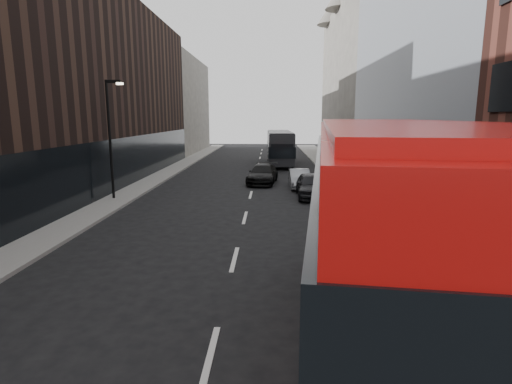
# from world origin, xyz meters

# --- Properties ---
(sidewalk_right) EXTENTS (3.00, 80.00, 0.15)m
(sidewalk_right) POSITION_xyz_m (7.50, 25.00, 0.07)
(sidewalk_right) COLOR slate
(sidewalk_right) RESTS_ON ground
(sidewalk_left) EXTENTS (2.00, 80.00, 0.15)m
(sidewalk_left) POSITION_xyz_m (-8.00, 25.00, 0.07)
(sidewalk_left) COLOR slate
(sidewalk_left) RESTS_ON ground
(building_modern_block) EXTENTS (5.03, 22.00, 20.00)m
(building_modern_block) POSITION_xyz_m (11.47, 21.00, 9.90)
(building_modern_block) COLOR gray
(building_modern_block) RESTS_ON ground
(building_victorian) EXTENTS (6.50, 24.00, 21.00)m
(building_victorian) POSITION_xyz_m (11.38, 44.00, 9.66)
(building_victorian) COLOR #5F5A54
(building_victorian) RESTS_ON ground
(building_left_mid) EXTENTS (5.00, 24.00, 14.00)m
(building_left_mid) POSITION_xyz_m (-11.50, 30.00, 7.00)
(building_left_mid) COLOR black
(building_left_mid) RESTS_ON ground
(building_left_far) EXTENTS (5.00, 20.00, 13.00)m
(building_left_far) POSITION_xyz_m (-11.50, 52.00, 6.50)
(building_left_far) COLOR #5F5A54
(building_left_far) RESTS_ON ground
(street_lamp) EXTENTS (1.06, 0.22, 7.00)m
(street_lamp) POSITION_xyz_m (-8.22, 18.00, 4.18)
(street_lamp) COLOR black
(street_lamp) RESTS_ON sidewalk_left
(red_bus) EXTENTS (4.38, 12.51, 4.96)m
(red_bus) POSITION_xyz_m (3.56, 1.68, 2.75)
(red_bus) COLOR #AD0D0A
(red_bus) RESTS_ON ground
(grey_bus) EXTENTS (2.80, 10.96, 3.52)m
(grey_bus) POSITION_xyz_m (2.26, 37.08, 1.88)
(grey_bus) COLOR black
(grey_bus) RESTS_ON ground
(car_a) EXTENTS (1.88, 4.53, 1.53)m
(car_a) POSITION_xyz_m (3.88, 19.42, 0.77)
(car_a) COLOR black
(car_a) RESTS_ON ground
(car_b) EXTENTS (1.48, 4.05, 1.33)m
(car_b) POSITION_xyz_m (3.37, 22.88, 0.66)
(car_b) COLOR gray
(car_b) RESTS_ON ground
(car_c) EXTENTS (2.62, 5.17, 1.44)m
(car_c) POSITION_xyz_m (0.71, 24.72, 0.72)
(car_c) COLOR black
(car_c) RESTS_ON ground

